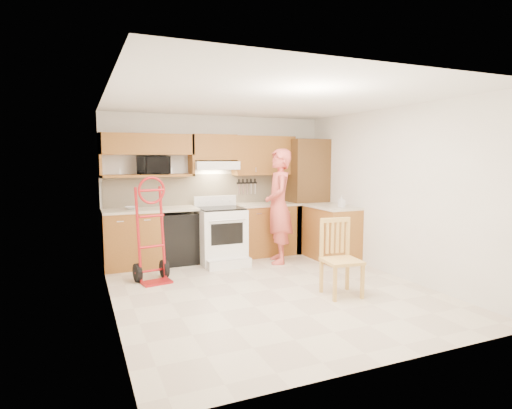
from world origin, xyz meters
TOP-DOWN VIEW (x-y plane):
  - floor at (0.00, 0.00)m, footprint 4.00×4.50m
  - ceiling at (0.00, 0.00)m, footprint 4.00×4.50m
  - wall_back at (0.00, 2.26)m, footprint 4.00×0.02m
  - wall_front at (0.00, -2.26)m, footprint 4.00×0.02m
  - wall_left at (-2.01, 0.00)m, footprint 0.02×4.50m
  - wall_right at (2.01, 0.00)m, footprint 0.02×4.50m
  - backsplash at (0.00, 2.23)m, footprint 3.92×0.03m
  - lower_cab_left at (-1.55, 1.95)m, footprint 0.90×0.60m
  - dishwasher at (-0.80, 1.95)m, footprint 0.60×0.60m
  - lower_cab_right at (0.83, 1.95)m, footprint 1.14×0.60m
  - countertop_left at (-1.25, 1.95)m, footprint 1.50×0.63m
  - countertop_right at (0.83, 1.95)m, footprint 1.14×0.63m
  - cab_return_right at (1.70, 1.15)m, footprint 0.60×1.00m
  - countertop_return at (1.70, 1.15)m, footprint 0.63×1.00m
  - pantry_tall at (1.65, 1.95)m, footprint 0.70×0.60m
  - upper_cab_left at (-1.25, 2.08)m, footprint 1.50×0.33m
  - upper_shelf_mw at (-1.25, 2.08)m, footprint 1.50×0.33m
  - upper_cab_center at (-0.12, 2.08)m, footprint 0.76×0.33m
  - upper_cab_right at (0.83, 2.08)m, footprint 1.14×0.33m
  - range_hood at (-0.12, 2.02)m, footprint 0.76×0.46m
  - knife_strip at (0.55, 2.21)m, footprint 0.40×0.05m
  - microwave at (-1.16, 2.08)m, footprint 0.57×0.42m
  - range at (-0.14, 1.62)m, footprint 0.75×0.99m
  - person at (0.76, 1.31)m, footprint 0.65×0.80m
  - hand_truck at (-1.37, 1.00)m, footprint 0.61×0.57m
  - dining_chair at (0.74, -0.56)m, footprint 0.49×0.53m
  - soap_bottle at (1.70, 0.86)m, footprint 0.10×0.10m
  - bowl at (-1.55, 1.95)m, footprint 0.25×0.25m

SIDE VIEW (x-z plane):
  - floor at x=0.00m, z-range -0.02..0.00m
  - dishwasher at x=-0.80m, z-range 0.00..0.85m
  - lower_cab_left at x=-1.55m, z-range 0.00..0.90m
  - lower_cab_right at x=0.83m, z-range 0.00..0.90m
  - cab_return_right at x=1.70m, z-range 0.00..0.90m
  - dining_chair at x=0.74m, z-range 0.00..0.98m
  - range at x=-0.14m, z-range 0.00..1.11m
  - hand_truck at x=-1.37m, z-range 0.00..1.35m
  - countertop_left at x=-1.25m, z-range 0.90..0.94m
  - countertop_right at x=0.83m, z-range 0.90..0.94m
  - countertop_return at x=1.70m, z-range 0.90..0.94m
  - person at x=0.76m, z-range 0.00..1.91m
  - bowl at x=-1.55m, z-range 0.94..0.99m
  - soap_bottle at x=1.70m, z-range 0.94..1.14m
  - pantry_tall at x=1.65m, z-range 0.00..2.10m
  - backsplash at x=0.00m, z-range 0.92..1.48m
  - knife_strip at x=0.55m, z-range 1.09..1.39m
  - wall_back at x=0.00m, z-range 0.00..2.50m
  - wall_front at x=0.00m, z-range 0.00..2.50m
  - wall_left at x=-2.01m, z-range 0.00..2.50m
  - wall_right at x=2.01m, z-range 0.00..2.50m
  - upper_shelf_mw at x=-1.25m, z-range 1.45..1.49m
  - range_hood at x=-0.12m, z-range 1.56..1.70m
  - microwave at x=-1.16m, z-range 1.49..1.79m
  - upper_cab_right at x=0.83m, z-range 1.45..2.15m
  - upper_cab_center at x=-0.12m, z-range 1.72..2.16m
  - upper_cab_left at x=-1.25m, z-range 1.81..2.15m
  - ceiling at x=0.00m, z-range 2.50..2.52m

